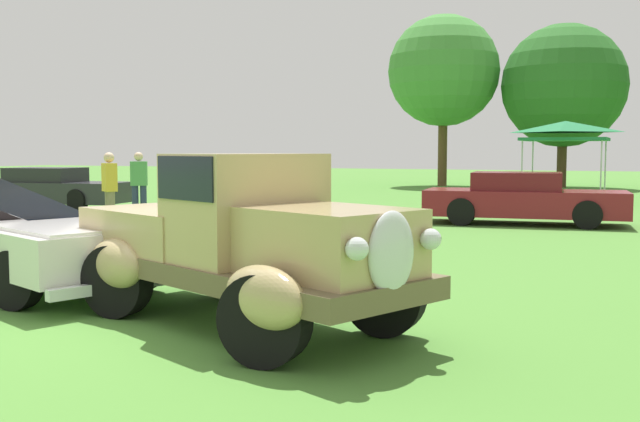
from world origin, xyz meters
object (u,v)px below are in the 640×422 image
(neighbor_convertible, at_px, (35,241))
(show_car_burgundy, at_px, (523,199))
(feature_pickup_truck, at_px, (242,239))
(spectator_between_cars, at_px, (139,183))
(spectator_far_side, at_px, (110,189))
(show_car_charcoal, at_px, (50,189))
(canopy_tent_left_field, at_px, (566,130))

(neighbor_convertible, relative_size, show_car_burgundy, 1.01)
(feature_pickup_truck, relative_size, spectator_between_cars, 2.55)
(spectator_between_cars, bearing_deg, spectator_far_side, -65.96)
(show_car_charcoal, bearing_deg, show_car_burgundy, 4.02)
(show_car_burgundy, height_order, spectator_far_side, spectator_far_side)
(show_car_charcoal, height_order, show_car_burgundy, same)
(feature_pickup_truck, bearing_deg, spectator_between_cars, 132.52)
(neighbor_convertible, bearing_deg, canopy_tent_left_field, 76.41)
(feature_pickup_truck, distance_m, neighbor_convertible, 3.59)
(neighbor_convertible, distance_m, show_car_burgundy, 11.54)
(show_car_charcoal, distance_m, spectator_far_side, 7.12)
(feature_pickup_truck, distance_m, show_car_burgundy, 11.47)
(feature_pickup_truck, height_order, neighbor_convertible, feature_pickup_truck)
(feature_pickup_truck, bearing_deg, neighbor_convertible, 167.31)
(spectator_far_side, relative_size, canopy_tent_left_field, 0.62)
(show_car_burgundy, relative_size, canopy_tent_left_field, 1.75)
(neighbor_convertible, height_order, show_car_burgundy, neighbor_convertible)
(feature_pickup_truck, bearing_deg, canopy_tent_left_field, 86.89)
(canopy_tent_left_field, bearing_deg, spectator_far_side, -120.66)
(neighbor_convertible, height_order, show_car_charcoal, neighbor_convertible)
(feature_pickup_truck, height_order, show_car_charcoal, feature_pickup_truck)
(canopy_tent_left_field, bearing_deg, show_car_charcoal, -146.10)
(canopy_tent_left_field, bearing_deg, spectator_between_cars, -129.16)
(show_car_charcoal, xyz_separation_m, canopy_tent_left_field, (13.67, 9.19, 1.82))
(show_car_burgundy, bearing_deg, canopy_tent_left_field, 89.30)
(spectator_between_cars, distance_m, spectator_far_side, 2.58)
(neighbor_convertible, distance_m, show_car_charcoal, 13.30)
(neighbor_convertible, bearing_deg, show_car_charcoal, 133.25)
(show_car_burgundy, relative_size, spectator_between_cars, 2.80)
(neighbor_convertible, xyz_separation_m, show_car_burgundy, (4.46, 10.64, 0.02))
(neighbor_convertible, distance_m, spectator_far_side, 6.45)
(show_car_burgundy, distance_m, spectator_far_side, 9.38)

